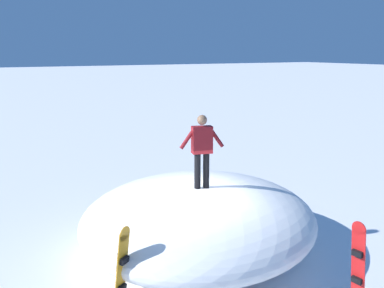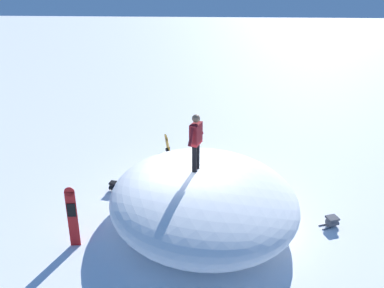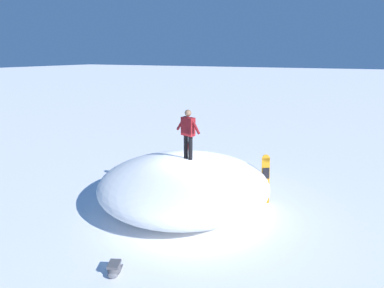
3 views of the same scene
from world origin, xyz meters
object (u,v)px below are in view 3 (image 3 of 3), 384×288
at_px(backpack_near, 114,269).
at_px(backpack_far, 243,174).
at_px(snowboarder_standing, 188,131).
at_px(snowboard_secondary_upright, 265,178).
at_px(snowboard_primary_upright, 188,150).

distance_m(backpack_near, backpack_far, 6.97).
bearing_deg(backpack_near, snowboarder_standing, -89.28).
height_order(snowboard_secondary_upright, backpack_near, snowboard_secondary_upright).
relative_size(snowboard_primary_upright, snowboard_secondary_upright, 0.99).
xyz_separation_m(snowboard_primary_upright, snowboard_secondary_upright, (-3.84, 1.82, 0.01)).
bearing_deg(backpack_far, snowboarder_standing, 69.80).
distance_m(snowboarder_standing, backpack_near, 4.63).
xyz_separation_m(snowboard_secondary_upright, backpack_far, (1.26, -1.69, -0.70)).
height_order(snowboarder_standing, backpack_near, snowboarder_standing).
relative_size(snowboard_secondary_upright, backpack_far, 3.34).
distance_m(snowboard_primary_upright, snowboard_secondary_upright, 4.25).
xyz_separation_m(snowboarder_standing, backpack_far, (-1.08, -2.93, -2.38)).
bearing_deg(snowboard_primary_upright, snowboarder_standing, 116.22).
height_order(snowboard_primary_upright, snowboard_secondary_upright, snowboard_secondary_upright).
xyz_separation_m(backpack_near, backpack_far, (-1.03, -6.89, 0.02)).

